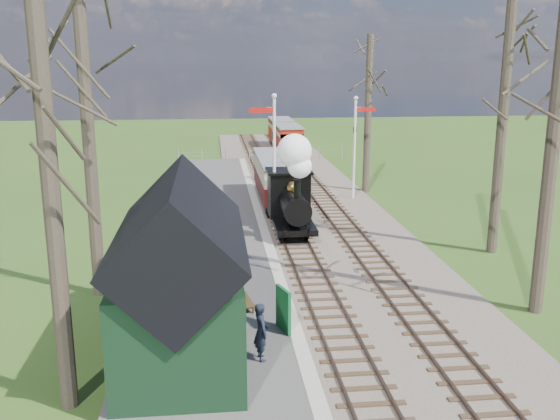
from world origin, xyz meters
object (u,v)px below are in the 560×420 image
at_px(semaphore_near, 273,153).
at_px(locomotive, 292,190).
at_px(coach, 278,177).
at_px(person, 261,332).
at_px(bench, 242,296).
at_px(sign_board, 284,309).
at_px(red_carriage_a, 288,139).
at_px(semaphore_far, 356,140).
at_px(red_carriage_b, 281,131).
at_px(station_shed, 181,278).

xyz_separation_m(semaphore_near, locomotive, (0.76, -0.83, -1.53)).
bearing_deg(coach, locomotive, -90.11).
xyz_separation_m(locomotive, coach, (0.01, 6.06, -0.56)).
bearing_deg(semaphore_near, coach, 81.64).
xyz_separation_m(locomotive, person, (-2.30, -11.78, -1.13)).
bearing_deg(bench, semaphore_near, 78.41).
bearing_deg(coach, sign_board, -95.44).
bearing_deg(red_carriage_a, semaphore_far, -83.55).
relative_size(red_carriage_b, person, 3.09).
relative_size(locomotive, coach, 0.62).
bearing_deg(bench, red_carriage_a, 80.35).
relative_size(locomotive, person, 2.97).
xyz_separation_m(coach, bench, (-2.64, -14.34, -0.99)).
height_order(coach, sign_board, coach).
height_order(locomotive, coach, locomotive).
height_order(coach, red_carriage_a, coach).
xyz_separation_m(red_carriage_b, sign_board, (-4.14, -38.14, -0.57)).
xyz_separation_m(station_shed, semaphore_near, (3.53, 12.00, 1.35)).
distance_m(semaphore_far, sign_board, 18.13).
bearing_deg(person, semaphore_near, -16.39).
xyz_separation_m(red_carriage_a, sign_board, (-4.14, -32.64, -0.57)).
xyz_separation_m(coach, sign_board, (-1.54, -16.18, -0.70)).
xyz_separation_m(coach, person, (-2.31, -17.85, -0.57)).
height_order(locomotive, person, locomotive).
distance_m(semaphore_far, red_carriage_a, 15.91).
relative_size(red_carriage_a, red_carriage_b, 1.00).
distance_m(red_carriage_a, sign_board, 32.90).
xyz_separation_m(semaphore_far, coach, (-4.37, -0.77, -1.82)).
xyz_separation_m(semaphore_far, person, (-6.68, -18.62, -2.39)).
relative_size(semaphore_far, person, 3.75).
relative_size(semaphore_far, coach, 0.79).
distance_m(semaphore_near, red_carriage_b, 27.49).
bearing_deg(red_carriage_b, sign_board, -96.20).
relative_size(station_shed, sign_board, 5.02).
bearing_deg(station_shed, semaphore_far, 64.28).
xyz_separation_m(red_carriage_b, bench, (-5.24, -36.30, -0.85)).
bearing_deg(semaphore_near, person, -96.96).
bearing_deg(red_carriage_b, station_shed, -99.98).
distance_m(station_shed, red_carriage_b, 39.80).
relative_size(red_carriage_b, sign_board, 3.75).
relative_size(station_shed, semaphore_far, 1.10).
height_order(semaphore_far, red_carriage_b, semaphore_far).
distance_m(station_shed, coach, 17.78).
xyz_separation_m(semaphore_near, bench, (-1.87, -9.11, -3.08)).
height_order(semaphore_near, red_carriage_a, semaphore_near).
bearing_deg(semaphore_far, station_shed, -115.72).
bearing_deg(sign_board, red_carriage_a, 82.77).
relative_size(coach, sign_board, 5.77).
bearing_deg(semaphore_far, sign_board, -109.24).
distance_m(semaphore_near, bench, 9.80).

